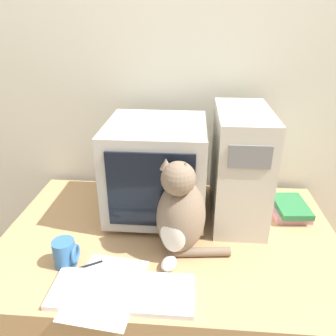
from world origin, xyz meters
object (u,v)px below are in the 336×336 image
at_px(mug, 65,253).
at_px(book_stack, 290,209).
at_px(computer_tower, 239,166).
at_px(crt_monitor, 157,169).
at_px(keyboard, 122,291).
at_px(pen, 81,268).
at_px(cat, 181,214).

bearing_deg(mug, book_stack, 23.97).
xyz_separation_m(computer_tower, mug, (-0.62, -0.37, -0.18)).
bearing_deg(book_stack, crt_monitor, -178.22).
relative_size(keyboard, book_stack, 2.20).
xyz_separation_m(keyboard, pen, (-0.16, 0.10, -0.01)).
relative_size(keyboard, pen, 3.38).
bearing_deg(crt_monitor, keyboard, -96.91).
bearing_deg(crt_monitor, cat, -65.96).
bearing_deg(computer_tower, cat, -131.40).
bearing_deg(computer_tower, book_stack, 2.13).
bearing_deg(pen, cat, 21.37).
bearing_deg(computer_tower, mug, -148.99).
xyz_separation_m(crt_monitor, cat, (0.11, -0.25, -0.05)).
relative_size(computer_tower, cat, 1.25).
height_order(book_stack, pen, book_stack).
xyz_separation_m(cat, book_stack, (0.47, 0.27, -0.13)).
relative_size(computer_tower, book_stack, 2.27).
height_order(crt_monitor, mug, crt_monitor).
relative_size(keyboard, cat, 1.21).
relative_size(crt_monitor, computer_tower, 0.88).
distance_m(computer_tower, cat, 0.36).
bearing_deg(crt_monitor, computer_tower, 1.53).
xyz_separation_m(computer_tower, book_stack, (0.24, 0.01, -0.20)).
xyz_separation_m(crt_monitor, book_stack, (0.58, 0.02, -0.18)).
distance_m(crt_monitor, computer_tower, 0.34).
xyz_separation_m(keyboard, book_stack, (0.64, 0.50, 0.02)).
height_order(crt_monitor, book_stack, crt_monitor).
relative_size(crt_monitor, pen, 3.07).
bearing_deg(book_stack, cat, -150.08).
bearing_deg(mug, keyboard, -27.95).
distance_m(cat, book_stack, 0.56).
distance_m(cat, pen, 0.39).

